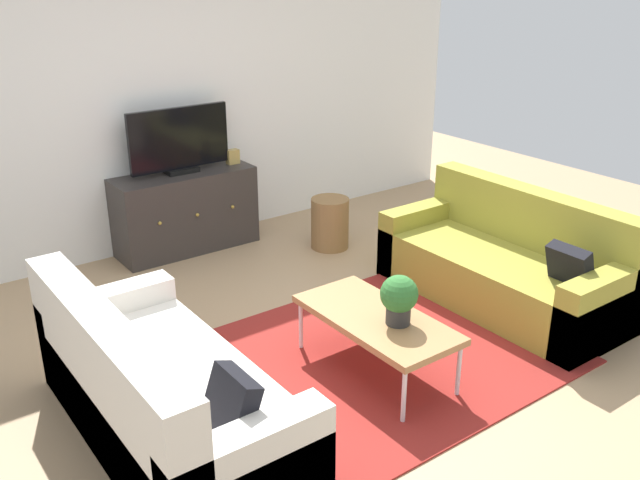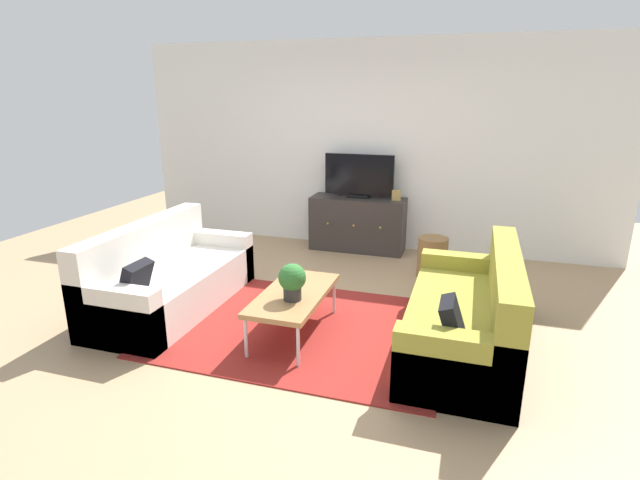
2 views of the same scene
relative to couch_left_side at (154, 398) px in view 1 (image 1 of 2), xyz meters
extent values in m
plane|color=tan|center=(1.44, 0.10, -0.28)|extent=(10.00, 10.00, 0.00)
cube|color=white|center=(1.44, 2.65, 1.07)|extent=(6.40, 0.12, 2.70)
cube|color=maroon|center=(1.44, -0.05, -0.27)|extent=(2.50, 1.90, 0.01)
cube|color=silver|center=(0.09, 0.00, -0.07)|extent=(0.83, 1.87, 0.40)
cube|color=silver|center=(-0.23, 0.00, 0.14)|extent=(0.20, 1.87, 0.83)
cube|color=silver|center=(0.09, 0.85, 0.00)|extent=(0.83, 0.18, 0.55)
cube|color=silver|center=(0.09, -0.84, 0.00)|extent=(0.83, 0.18, 0.55)
cube|color=black|center=(0.14, -0.60, 0.25)|extent=(0.20, 0.30, 0.32)
cube|color=olive|center=(2.79, 0.00, -0.07)|extent=(0.83, 1.87, 0.40)
cube|color=olive|center=(3.10, 0.00, 0.14)|extent=(0.20, 1.87, 0.83)
cube|color=olive|center=(2.79, 0.85, 0.00)|extent=(0.83, 0.18, 0.55)
cube|color=olive|center=(2.79, -0.84, 0.00)|extent=(0.83, 0.18, 0.55)
cube|color=black|center=(2.74, -0.60, 0.25)|extent=(0.19, 0.30, 0.32)
cube|color=#A37547|center=(1.40, -0.17, 0.10)|extent=(0.52, 1.08, 0.04)
cylinder|color=silver|center=(1.18, -0.67, -0.10)|extent=(0.03, 0.03, 0.35)
cylinder|color=silver|center=(1.62, -0.67, -0.10)|extent=(0.03, 0.03, 0.35)
cylinder|color=silver|center=(1.18, 0.33, -0.10)|extent=(0.03, 0.03, 0.35)
cylinder|color=silver|center=(1.62, 0.33, -0.10)|extent=(0.03, 0.03, 0.35)
cylinder|color=#2D2D2D|center=(1.45, -0.32, 0.18)|extent=(0.15, 0.15, 0.11)
sphere|color=#2D6B2D|center=(1.45, -0.32, 0.32)|extent=(0.23, 0.23, 0.23)
cube|color=#332D2B|center=(1.36, 2.37, 0.08)|extent=(1.24, 0.44, 0.71)
sphere|color=#B79338|center=(1.01, 2.14, 0.11)|extent=(0.03, 0.03, 0.03)
sphere|color=#B79338|center=(1.36, 2.14, 0.11)|extent=(0.03, 0.03, 0.03)
sphere|color=#B79338|center=(1.71, 2.14, 0.11)|extent=(0.03, 0.03, 0.03)
cube|color=black|center=(1.36, 2.39, 0.45)|extent=(0.28, 0.16, 0.04)
cube|color=black|center=(1.36, 2.39, 0.74)|extent=(0.91, 0.04, 0.53)
cube|color=tan|center=(1.86, 2.37, 0.50)|extent=(0.11, 0.07, 0.13)
cylinder|color=olive|center=(2.42, 1.64, -0.04)|extent=(0.34, 0.34, 0.46)
camera|label=1|loc=(-1.14, -3.03, 2.17)|focal=39.15mm
camera|label=2|loc=(2.80, -3.83, 1.77)|focal=27.60mm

